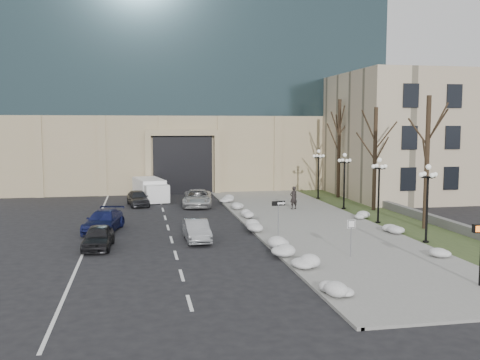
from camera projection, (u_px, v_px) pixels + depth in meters
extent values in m
plane|color=black|center=(328.00, 280.00, 24.35)|extent=(160.00, 160.00, 0.00)
cube|color=gray|center=(307.00, 222.00, 38.68)|extent=(9.00, 40.00, 0.12)
cube|color=gray|center=(246.00, 224.00, 37.84)|extent=(0.30, 40.00, 0.14)
cube|color=#344321|center=(390.00, 219.00, 39.88)|extent=(4.00, 40.00, 0.10)
cube|color=slate|center=(402.00, 210.00, 42.17)|extent=(0.50, 30.00, 0.70)
cube|color=tan|center=(193.00, 150.00, 64.63)|extent=(40.00, 20.00, 8.00)
cube|color=black|center=(182.00, 164.00, 55.56)|extent=(6.00, 2.50, 6.00)
cube|color=tan|center=(183.00, 133.00, 53.86)|extent=(7.50, 0.60, 0.60)
cube|color=tan|center=(148.00, 166.00, 53.55)|extent=(0.60, 0.60, 6.00)
cube|color=tan|center=(217.00, 165.00, 54.84)|extent=(0.60, 0.60, 6.00)
cube|color=slate|center=(190.00, 1.00, 64.75)|extent=(40.00, 24.00, 28.00)
cube|color=#C0B190|center=(437.00, 135.00, 55.17)|extent=(22.00, 18.00, 12.00)
cube|color=black|center=(408.00, 179.00, 45.25)|extent=(1.40, 0.25, 2.00)
cube|color=black|center=(451.00, 178.00, 45.99)|extent=(1.40, 0.25, 2.00)
cube|color=black|center=(409.00, 138.00, 44.90)|extent=(1.40, 0.25, 2.00)
cube|color=black|center=(452.00, 137.00, 45.64)|extent=(1.40, 0.25, 2.00)
cube|color=black|center=(411.00, 96.00, 44.54)|extent=(1.40, 0.25, 2.00)
cube|color=black|center=(454.00, 96.00, 45.28)|extent=(1.40, 0.25, 2.00)
imported|color=black|center=(98.00, 237.00, 30.54)|extent=(1.81, 4.01, 1.34)
imported|color=#999CA0|center=(197.00, 231.00, 32.50)|extent=(1.48, 3.98, 1.30)
imported|color=navy|center=(104.00, 221.00, 35.43)|extent=(2.94, 5.17, 1.41)
imported|color=silver|center=(197.00, 198.00, 46.49)|extent=(3.04, 5.51, 1.46)
imported|color=#2C2D31|center=(138.00, 198.00, 46.80)|extent=(2.20, 4.26, 1.39)
imported|color=black|center=(294.00, 198.00, 44.19)|extent=(0.81, 0.66, 1.90)
cube|color=white|center=(149.00, 189.00, 50.79)|extent=(3.15, 5.33, 2.00)
cube|color=white|center=(156.00, 194.00, 48.04)|extent=(2.37, 1.98, 1.60)
cylinder|color=black|center=(145.00, 200.00, 47.91)|extent=(0.38, 0.74, 0.70)
cylinder|color=black|center=(167.00, 199.00, 48.65)|extent=(0.38, 0.74, 0.70)
cylinder|color=black|center=(136.00, 194.00, 51.86)|extent=(0.38, 0.74, 0.70)
cylinder|color=black|center=(156.00, 193.00, 52.61)|extent=(0.38, 0.74, 0.70)
cylinder|color=slate|center=(278.00, 221.00, 32.72)|extent=(0.05, 0.05, 2.37)
cube|color=black|center=(278.00, 203.00, 32.60)|extent=(0.86, 0.16, 0.29)
cube|color=white|center=(281.00, 203.00, 32.63)|extent=(0.41, 0.07, 0.11)
cone|color=white|center=(284.00, 203.00, 32.69)|extent=(0.23, 0.26, 0.24)
cylinder|color=slate|center=(351.00, 240.00, 28.10)|extent=(0.06, 0.06, 2.05)
cube|color=white|center=(351.00, 224.00, 28.01)|extent=(0.45, 0.04, 0.45)
cube|color=black|center=(351.00, 224.00, 27.99)|extent=(0.39, 0.02, 0.39)
cube|color=white|center=(351.00, 224.00, 27.99)|extent=(0.34, 0.01, 0.34)
cylinder|color=black|center=(480.00, 287.00, 23.13)|extent=(0.53, 0.53, 0.11)
cube|color=black|center=(477.00, 228.00, 22.84)|extent=(0.38, 0.24, 0.37)
cube|color=orange|center=(479.00, 229.00, 22.73)|extent=(0.26, 0.04, 0.26)
ellipsoid|color=white|center=(337.00, 291.00, 21.82)|extent=(1.10, 1.60, 0.36)
ellipsoid|color=white|center=(306.00, 262.00, 26.38)|extent=(1.10, 1.60, 0.36)
ellipsoid|color=white|center=(281.00, 243.00, 30.54)|extent=(1.10, 1.60, 0.36)
ellipsoid|color=white|center=(257.00, 228.00, 35.23)|extent=(1.10, 1.60, 0.36)
ellipsoid|color=white|center=(247.00, 215.00, 40.23)|extent=(1.10, 1.60, 0.36)
ellipsoid|color=white|center=(239.00, 207.00, 43.99)|extent=(1.10, 1.60, 0.36)
ellipsoid|color=white|center=(227.00, 200.00, 48.45)|extent=(1.10, 1.60, 0.36)
ellipsoid|color=white|center=(441.00, 252.00, 28.42)|extent=(1.10, 1.60, 0.36)
ellipsoid|color=white|center=(393.00, 230.00, 34.50)|extent=(1.10, 1.60, 0.36)
ellipsoid|color=white|center=(359.00, 216.00, 39.84)|extent=(1.10, 1.60, 0.36)
ellipsoid|color=white|center=(287.00, 254.00, 28.13)|extent=(1.10, 1.60, 0.36)
cylinder|color=black|center=(426.00, 242.00, 31.74)|extent=(0.36, 0.36, 0.20)
cylinder|color=black|center=(427.00, 211.00, 31.54)|extent=(0.14, 0.14, 4.00)
cylinder|color=black|center=(428.00, 177.00, 31.34)|extent=(0.10, 0.90, 0.10)
cylinder|color=black|center=(428.00, 177.00, 31.34)|extent=(0.90, 0.10, 0.10)
sphere|color=white|center=(428.00, 167.00, 31.28)|extent=(0.32, 0.32, 0.32)
sphere|color=white|center=(435.00, 174.00, 31.41)|extent=(0.28, 0.28, 0.28)
sphere|color=white|center=(421.00, 175.00, 31.24)|extent=(0.28, 0.28, 0.28)
sphere|color=white|center=(424.00, 174.00, 31.77)|extent=(0.28, 0.28, 0.28)
sphere|color=white|center=(432.00, 175.00, 30.89)|extent=(0.28, 0.28, 0.28)
cylinder|color=black|center=(378.00, 223.00, 38.09)|extent=(0.36, 0.36, 0.20)
cylinder|color=black|center=(379.00, 196.00, 37.90)|extent=(0.14, 0.14, 4.00)
cylinder|color=black|center=(379.00, 168.00, 37.69)|extent=(0.10, 0.90, 0.10)
cylinder|color=black|center=(379.00, 168.00, 37.69)|extent=(0.90, 0.10, 0.10)
sphere|color=white|center=(380.00, 160.00, 37.63)|extent=(0.32, 0.32, 0.32)
sphere|color=white|center=(385.00, 166.00, 37.76)|extent=(0.28, 0.28, 0.28)
sphere|color=white|center=(373.00, 166.00, 37.60)|extent=(0.28, 0.28, 0.28)
sphere|color=white|center=(377.00, 166.00, 38.12)|extent=(0.28, 0.28, 0.28)
sphere|color=white|center=(382.00, 167.00, 37.24)|extent=(0.28, 0.28, 0.28)
cylinder|color=black|center=(344.00, 209.00, 44.45)|extent=(0.36, 0.36, 0.20)
cylinder|color=black|center=(344.00, 186.00, 44.25)|extent=(0.14, 0.14, 4.00)
cylinder|color=black|center=(345.00, 162.00, 44.05)|extent=(0.10, 0.90, 0.10)
cylinder|color=black|center=(345.00, 162.00, 44.05)|extent=(0.90, 0.10, 0.10)
sphere|color=white|center=(345.00, 155.00, 43.99)|extent=(0.32, 0.32, 0.32)
sphere|color=white|center=(350.00, 160.00, 44.12)|extent=(0.28, 0.28, 0.28)
sphere|color=white|center=(339.00, 160.00, 43.95)|extent=(0.28, 0.28, 0.28)
sphere|color=white|center=(343.00, 160.00, 44.47)|extent=(0.28, 0.28, 0.28)
sphere|color=white|center=(347.00, 161.00, 43.59)|extent=(0.28, 0.28, 0.28)
cylinder|color=black|center=(318.00, 198.00, 50.80)|extent=(0.36, 0.36, 0.20)
cylinder|color=black|center=(318.00, 179.00, 50.61)|extent=(0.14, 0.14, 4.00)
cylinder|color=black|center=(319.00, 158.00, 50.40)|extent=(0.10, 0.90, 0.10)
cylinder|color=black|center=(319.00, 158.00, 50.40)|extent=(0.90, 0.10, 0.10)
sphere|color=white|center=(319.00, 151.00, 50.34)|extent=(0.32, 0.32, 0.32)
sphere|color=white|center=(323.00, 156.00, 50.47)|extent=(0.28, 0.28, 0.28)
sphere|color=white|center=(314.00, 156.00, 50.30)|extent=(0.28, 0.28, 0.28)
sphere|color=white|center=(317.00, 156.00, 50.83)|extent=(0.28, 0.28, 0.28)
sphere|color=white|center=(320.00, 156.00, 49.95)|extent=(0.28, 0.28, 0.28)
cylinder|color=black|center=(427.00, 163.00, 35.61)|extent=(0.32, 0.32, 9.00)
cylinder|color=black|center=(375.00, 160.00, 43.45)|extent=(0.32, 0.32, 8.50)
cylinder|color=black|center=(339.00, 149.00, 51.22)|extent=(0.32, 0.32, 9.50)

